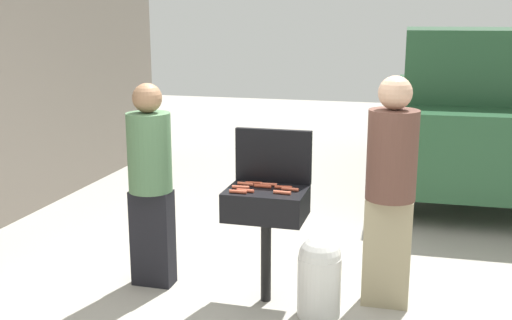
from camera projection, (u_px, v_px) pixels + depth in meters
The scene contains 17 objects.
ground_plane at pixel (253, 315), 4.57m from camera, with size 24.00×24.00×0.00m, color #9E998E.
bbq_grill at pixel (266, 208), 4.64m from camera, with size 0.60×0.44×0.90m.
grill_lid_open at pixel (273, 156), 4.77m from camera, with size 0.60×0.05×0.42m, color black.
hot_dog_0 at pixel (283, 187), 4.62m from camera, with size 0.03×0.03×0.13m, color #AD4228.
hot_dog_1 at pixel (263, 186), 4.65m from camera, with size 0.03×0.03×0.13m, color #AD4228.
hot_dog_2 at pixel (246, 184), 4.72m from camera, with size 0.03×0.03×0.13m, color #C6593D.
hot_dog_3 at pixel (241, 187), 4.62m from camera, with size 0.03×0.03×0.13m, color #C6593D.
hot_dog_4 at pixel (282, 192), 4.49m from camera, with size 0.03×0.03×0.13m, color #C6593D.
hot_dog_5 at pixel (254, 183), 4.73m from camera, with size 0.03×0.03×0.13m, color #AD4228.
hot_dog_6 at pixel (245, 191), 4.53m from camera, with size 0.03×0.03×0.13m, color #B74C33.
hot_dog_7 at pixel (269, 185), 4.70m from camera, with size 0.03×0.03×0.13m, color #C6593D.
hot_dog_8 at pixel (238, 192), 4.50m from camera, with size 0.03×0.03×0.13m, color #B74C33.
hot_dog_9 at pixel (290, 189), 4.57m from camera, with size 0.03×0.03×0.13m, color #C6593D.
propane_tank at pixel (319, 274), 4.50m from camera, with size 0.32×0.32×0.62m.
person_left at pixel (150, 178), 4.91m from camera, with size 0.35×0.35×1.66m.
person_right at pixel (391, 185), 4.54m from camera, with size 0.37×0.37×1.76m.
parked_minivan at pixel (473, 107), 7.96m from camera, with size 2.13×4.45×2.02m.
Camera 1 is at (1.12, -4.04, 2.16)m, focal length 43.18 mm.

